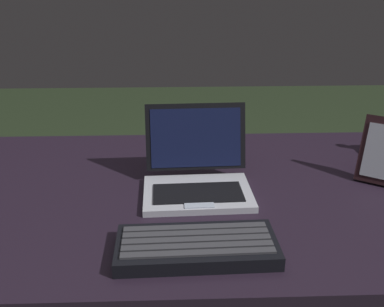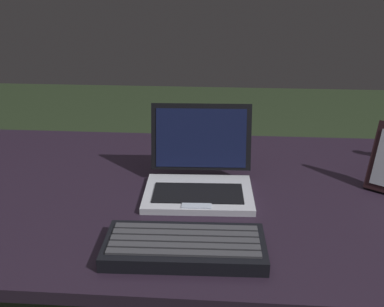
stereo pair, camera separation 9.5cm
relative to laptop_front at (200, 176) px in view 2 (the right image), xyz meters
The scene contains 3 objects.
desk 0.14m from the laptop_front, 103.38° to the left, with size 1.76×0.75×0.76m.
laptop_front is the anchor object (origin of this frame).
external_keyboard 0.25m from the laptop_front, 93.06° to the right, with size 0.30×0.14×0.03m.
Camera 2 is at (0.05, -0.92, 1.24)m, focal length 40.98 mm.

